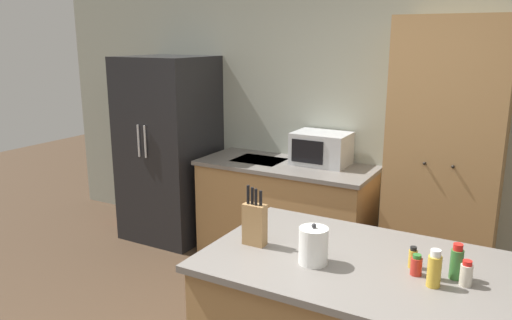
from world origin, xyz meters
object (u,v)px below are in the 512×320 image
at_px(knife_block, 255,223).
at_px(fire_extinguisher, 127,207).
at_px(spice_bottle_tall_dark, 416,265).
at_px(spice_bottle_green_herb, 466,274).
at_px(kettle, 313,246).
at_px(spice_bottle_orange_cap, 435,266).
at_px(spice_bottle_amber_oil, 457,262).
at_px(spice_bottle_short_red, 434,269).
at_px(microwave, 321,148).
at_px(spice_bottle_pale_salt, 413,258).
at_px(refrigerator, 169,149).
at_px(pantry_cabinet, 445,162).

xyz_separation_m(knife_block, fire_extinguisher, (-2.53, 1.65, -0.85)).
relative_size(spice_bottle_tall_dark, spice_bottle_green_herb, 0.85).
height_order(kettle, fire_extinguisher, kettle).
xyz_separation_m(knife_block, kettle, (0.36, -0.06, -0.03)).
height_order(spice_bottle_orange_cap, fire_extinguisher, spice_bottle_orange_cap).
bearing_deg(spice_bottle_amber_oil, kettle, -164.59).
height_order(spice_bottle_short_red, spice_bottle_green_herb, spice_bottle_short_red).
bearing_deg(fire_extinguisher, spice_bottle_green_herb, -24.03).
bearing_deg(spice_bottle_short_red, fire_extinguisher, 154.15).
bearing_deg(microwave, spice_bottle_pale_salt, -55.61).
bearing_deg(fire_extinguisher, spice_bottle_orange_cap, -24.93).
relative_size(refrigerator, spice_bottle_green_herb, 15.26).
xyz_separation_m(refrigerator, spice_bottle_green_herb, (2.93, -1.57, 0.06)).
bearing_deg(kettle, knife_block, 170.92).
xyz_separation_m(spice_bottle_amber_oil, spice_bottle_green_herb, (0.05, -0.05, -0.02)).
bearing_deg(pantry_cabinet, spice_bottle_tall_dark, -84.79).
relative_size(spice_bottle_tall_dark, fire_extinguisher, 0.25).
bearing_deg(microwave, spice_bottle_amber_oil, -51.61).
bearing_deg(spice_bottle_tall_dark, refrigerator, 149.90).
height_order(knife_block, spice_bottle_orange_cap, knife_block).
distance_m(knife_block, fire_extinguisher, 3.13).
bearing_deg(pantry_cabinet, spice_bottle_orange_cap, -82.11).
height_order(spice_bottle_tall_dark, spice_bottle_short_red, spice_bottle_short_red).
distance_m(knife_block, spice_bottle_pale_salt, 0.80).
relative_size(pantry_cabinet, spice_bottle_amber_oil, 12.64).
bearing_deg(pantry_cabinet, spice_bottle_amber_oil, -78.93).
xyz_separation_m(spice_bottle_pale_salt, spice_bottle_orange_cap, (0.11, -0.07, 0.01)).
relative_size(pantry_cabinet, kettle, 10.36).
relative_size(spice_bottle_green_herb, spice_bottle_pale_salt, 1.11).
height_order(microwave, spice_bottle_tall_dark, microwave).
bearing_deg(spice_bottle_pale_salt, spice_bottle_short_red, -49.74).
relative_size(pantry_cabinet, spice_bottle_short_red, 12.33).
height_order(spice_bottle_tall_dark, spice_bottle_orange_cap, spice_bottle_orange_cap).
distance_m(microwave, spice_bottle_green_herb, 2.24).
distance_m(spice_bottle_pale_salt, fire_extinguisher, 3.73).
distance_m(pantry_cabinet, knife_block, 1.85).
xyz_separation_m(microwave, spice_bottle_green_herb, (1.39, -1.75, -0.07)).
relative_size(pantry_cabinet, fire_extinguisher, 5.24).
relative_size(kettle, fire_extinguisher, 0.51).
distance_m(spice_bottle_tall_dark, spice_bottle_green_herb, 0.21).
height_order(spice_bottle_pale_salt, kettle, kettle).
xyz_separation_m(spice_bottle_tall_dark, spice_bottle_pale_salt, (-0.03, 0.07, 0.00)).
distance_m(spice_bottle_green_herb, spice_bottle_orange_cap, 0.13).
relative_size(refrigerator, knife_block, 5.58).
bearing_deg(spice_bottle_pale_salt, microwave, 124.39).
height_order(knife_block, kettle, knife_block).
bearing_deg(spice_bottle_green_herb, fire_extinguisher, 155.97).
relative_size(refrigerator, spice_bottle_amber_oil, 10.70).
relative_size(microwave, spice_bottle_amber_oil, 2.83).
distance_m(spice_bottle_short_red, spice_bottle_pale_salt, 0.19).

